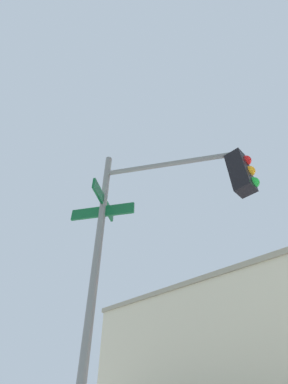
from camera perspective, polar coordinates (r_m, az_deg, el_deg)
name	(u,v)px	position (r m, az deg, el deg)	size (l,w,h in m)	color
traffic_signal_near	(168,218)	(4.14, 5.17, -5.66)	(2.67, 1.86, 5.41)	slate
building_stucco	(261,367)	(33.12, 23.87, -31.17)	(19.51, 25.28, 9.69)	beige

